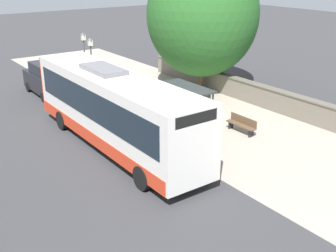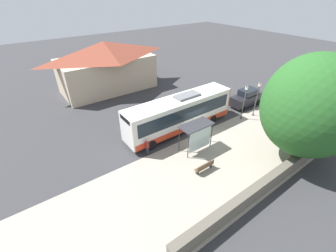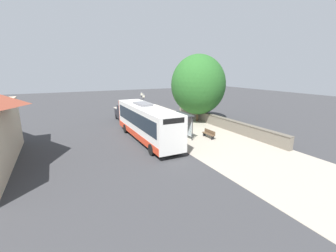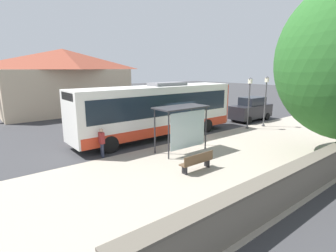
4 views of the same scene
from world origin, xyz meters
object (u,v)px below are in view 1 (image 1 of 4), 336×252
object	(u,v)px
bus_shelter	(187,96)
pedestrian	(207,156)
parked_car_behind_bus	(46,80)
street_lamp_far	(85,58)
bus	(114,109)
street_lamp_near	(92,64)
shade_tree	(203,15)
bench	(242,124)

from	to	relation	value
bus_shelter	pedestrian	size ratio (longest dim) A/B	1.94
parked_car_behind_bus	street_lamp_far	bearing A→B (deg)	146.90
bus	parked_car_behind_bus	world-z (taller)	bus
street_lamp_near	parked_car_behind_bus	xyz separation A→B (m)	(1.87, -3.19, -1.39)
bus	shade_tree	bearing A→B (deg)	-151.99
bus	pedestrian	distance (m)	5.24
bench	parked_car_behind_bus	bearing A→B (deg)	-65.73
bus_shelter	shade_tree	size ratio (longest dim) A/B	0.34
bus_shelter	street_lamp_near	world-z (taller)	street_lamp_near
bus_shelter	street_lamp_far	size ratio (longest dim) A/B	0.75
shade_tree	bus_shelter	bearing A→B (deg)	45.19
street_lamp_far	pedestrian	bearing A→B (deg)	85.09
street_lamp_near	shade_tree	world-z (taller)	shade_tree
parked_car_behind_bus	bus	bearing A→B (deg)	87.06
bus	parked_car_behind_bus	bearing A→B (deg)	-92.94
street_lamp_far	bus_shelter	bearing A→B (deg)	95.22
bus	shade_tree	size ratio (longest dim) A/B	1.31
street_lamp_far	shade_tree	bearing A→B (deg)	151.35
parked_car_behind_bus	bench	bearing A→B (deg)	114.27
pedestrian	shade_tree	bearing A→B (deg)	-128.85
street_lamp_far	parked_car_behind_bus	bearing A→B (deg)	-33.10
bus	bus_shelter	bearing A→B (deg)	166.09
bus_shelter	parked_car_behind_bus	size ratio (longest dim) A/B	0.69
bus	bench	size ratio (longest dim) A/B	6.54
street_lamp_far	shade_tree	distance (m)	8.30
bus	street_lamp_near	bearing A→B (deg)	-108.53
bus_shelter	street_lamp_near	size ratio (longest dim) A/B	0.76
street_lamp_near	bench	bearing A→B (deg)	112.09
bus_shelter	street_lamp_near	distance (m)	8.16
street_lamp_near	parked_car_behind_bus	bearing A→B (deg)	-59.70
street_lamp_far	shade_tree	world-z (taller)	shade_tree
pedestrian	shade_tree	size ratio (longest dim) A/B	0.17
bus	parked_car_behind_bus	distance (m)	10.40
street_lamp_near	shade_tree	bearing A→B (deg)	164.41
parked_car_behind_bus	pedestrian	bearing A→B (deg)	93.91
bus_shelter	pedestrian	distance (m)	4.66
bus_shelter	street_lamp_far	world-z (taller)	street_lamp_far
bus	pedestrian	world-z (taller)	bus
shade_tree	bus	bearing A→B (deg)	28.01
bus	bus_shelter	size ratio (longest dim) A/B	3.89
pedestrian	shade_tree	xyz separation A→B (m)	(-8.08, -10.03, 4.20)
bus	street_lamp_near	world-z (taller)	street_lamp_near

